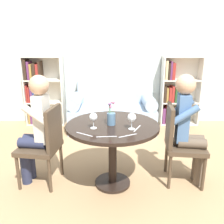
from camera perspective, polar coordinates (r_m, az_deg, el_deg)
The scene contains 17 objects.
ground_plane at distance 2.83m, azimuth 0.00°, elevation -16.83°, with size 16.00×16.00×0.00m, color tan.
back_wall at distance 4.61m, azimuth -0.08°, elevation 14.08°, with size 5.20×0.05×2.70m.
round_table at distance 2.55m, azimuth 0.00°, elevation -5.79°, with size 0.99×0.99×0.72m.
couch at distance 4.36m, azimuth -0.07°, elevation 0.06°, with size 1.52×0.80×0.92m.
bookshelf_left at distance 4.74m, azimuth -17.09°, elevation 5.02°, with size 0.72×0.28×1.30m.
bookshelf_right at distance 4.70m, azimuth 14.74°, elevation 4.24°, with size 0.72×0.28×1.30m.
chair_left at distance 2.73m, azimuth -16.00°, elevation -7.09°, with size 0.48×0.48×0.90m.
chair_right at distance 2.77m, azimuth 15.72°, elevation -6.69°, with size 0.47×0.47×0.90m.
person_left at distance 2.71m, azimuth -17.93°, elevation -3.56°, with size 0.45×0.38×1.24m.
person_right at distance 2.72m, azimuth 17.86°, elevation -3.38°, with size 0.44×0.37×1.24m.
wine_glass_left at distance 2.36m, azimuth -4.67°, elevation -1.34°, with size 0.08×0.08×0.16m.
wine_glass_right at distance 2.34m, azimuth 4.63°, elevation -1.43°, with size 0.09×0.09×0.17m.
flower_vase at distance 2.47m, azimuth -0.38°, elevation -0.93°, with size 0.09×0.09×0.27m.
knife_left_setting at distance 2.40m, azimuth 5.93°, elevation -3.94°, with size 0.09×0.18×0.00m.
fork_left_setting at distance 2.19m, azimuth -1.49°, elevation -5.94°, with size 0.19×0.03×0.00m.
knife_right_setting at distance 2.22m, azimuth 3.66°, elevation -5.67°, with size 0.17×0.10×0.00m.
fork_right_setting at distance 2.25m, azimuth -6.80°, elevation -5.35°, with size 0.17×0.11×0.00m.
Camera 1 is at (-0.01, -2.36, 1.57)m, focal length 38.00 mm.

